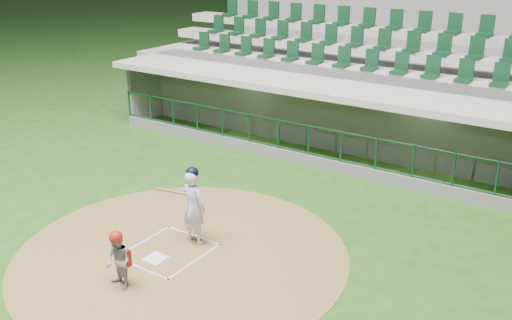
{
  "coord_description": "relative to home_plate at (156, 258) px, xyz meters",
  "views": [
    {
      "loc": [
        7.66,
        -8.3,
        6.27
      ],
      "look_at": [
        0.36,
        2.6,
        1.3
      ],
      "focal_mm": 40.0,
      "sensor_mm": 36.0,
      "label": 1
    }
  ],
  "objects": [
    {
      "name": "dirt_circle",
      "position": [
        0.3,
        0.5,
        -0.02
      ],
      "size": [
        7.2,
        7.2,
        0.01
      ],
      "primitive_type": "cylinder",
      "color": "brown",
      "rests_on": "ground"
    },
    {
      "name": "catcher",
      "position": [
        0.17,
        -1.16,
        0.59
      ],
      "size": [
        0.63,
        0.54,
        1.22
      ],
      "color": "gray",
      "rests_on": "dirt_circle"
    },
    {
      "name": "dugout_structure",
      "position": [
        -0.02,
        8.53,
        0.94
      ],
      "size": [
        16.4,
        3.7,
        3.0
      ],
      "color": "gray",
      "rests_on": "ground"
    },
    {
      "name": "batter_box_chalk",
      "position": [
        0.0,
        0.4,
        -0.0
      ],
      "size": [
        1.55,
        1.8,
        0.01
      ],
      "color": "white",
      "rests_on": "ground"
    },
    {
      "name": "ground",
      "position": [
        0.0,
        0.7,
        -0.02
      ],
      "size": [
        120.0,
        120.0,
        0.0
      ],
      "primitive_type": "plane",
      "color": "#204915",
      "rests_on": "ground"
    },
    {
      "name": "batter",
      "position": [
        0.21,
        1.05,
        0.89
      ],
      "size": [
        0.87,
        0.88,
        1.8
      ],
      "color": "silver",
      "rests_on": "dirt_circle"
    },
    {
      "name": "home_plate",
      "position": [
        0.0,
        0.0,
        0.0
      ],
      "size": [
        0.43,
        0.43,
        0.02
      ],
      "primitive_type": "cube",
      "color": "white",
      "rests_on": "dirt_circle"
    },
    {
      "name": "seating_deck",
      "position": [
        0.0,
        11.61,
        1.4
      ],
      "size": [
        17.0,
        6.72,
        5.15
      ],
      "color": "gray",
      "rests_on": "ground"
    }
  ]
}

